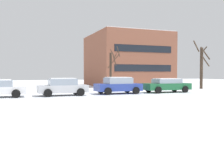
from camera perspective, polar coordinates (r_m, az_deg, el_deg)
ground_plane at (r=12.30m, az=-22.47°, el=-6.37°), size 120.00×120.00×0.00m
road_surface at (r=15.63m, az=-22.14°, el=-4.52°), size 80.00×8.72×0.00m
parked_car_silver at (r=21.29m, az=-11.06°, el=-0.61°), size 4.02×2.02×1.45m
parked_car_blue at (r=22.83m, az=1.38°, el=-0.30°), size 4.10×2.13×1.51m
parked_car_green at (r=25.03m, az=12.22°, el=-0.25°), size 4.60×1.99×1.36m
tree_far_right at (r=26.96m, az=-0.13°, el=3.34°), size 1.42×2.22×4.63m
tree_far_left at (r=32.12m, az=19.52°, el=3.95°), size 1.70×1.70×5.85m
building_far_right at (r=38.74m, az=3.26°, el=5.39°), size 10.44×11.30×7.73m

